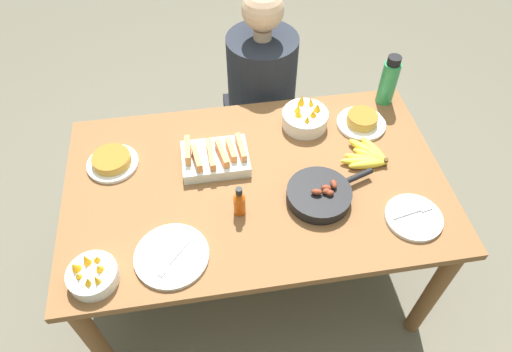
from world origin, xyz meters
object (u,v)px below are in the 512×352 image
at_px(melon_tray, 215,158).
at_px(hot_sauce_bottle, 239,202).
at_px(skillet, 320,195).
at_px(fruit_bowl_citrus, 92,275).
at_px(frittata_plate_side, 112,161).
at_px(fruit_bowl_mango, 305,118).
at_px(water_bottle, 389,81).
at_px(frittata_plate_center, 362,121).
at_px(empty_plate_near_front, 172,256).
at_px(person_figure, 262,113).
at_px(banana_bunch, 368,157).
at_px(empty_plate_far_left, 414,217).

height_order(melon_tray, hot_sauce_bottle, hot_sauce_bottle).
relative_size(skillet, fruit_bowl_citrus, 2.14).
height_order(frittata_plate_side, fruit_bowl_mango, fruit_bowl_mango).
bearing_deg(frittata_plate_side, water_bottle, 9.75).
bearing_deg(frittata_plate_side, frittata_plate_center, 3.69).
bearing_deg(water_bottle, empty_plate_near_front, -145.89).
distance_m(fruit_bowl_mango, hot_sauce_bottle, 0.56).
relative_size(frittata_plate_center, fruit_bowl_citrus, 1.28).
height_order(melon_tray, empty_plate_near_front, melon_tray).
distance_m(frittata_plate_side, water_bottle, 1.28).
xyz_separation_m(empty_plate_near_front, fruit_bowl_citrus, (-0.27, -0.05, 0.03)).
height_order(melon_tray, fruit_bowl_mango, fruit_bowl_mango).
bearing_deg(fruit_bowl_mango, person_figure, 107.44).
bearing_deg(banana_bunch, hot_sauce_bottle, -162.23).
bearing_deg(banana_bunch, frittata_plate_center, 80.33).
bearing_deg(empty_plate_near_front, empty_plate_far_left, 1.52).
bearing_deg(melon_tray, person_figure, 62.95).
xyz_separation_m(fruit_bowl_citrus, hot_sauce_bottle, (0.53, 0.21, 0.03)).
distance_m(banana_bunch, fruit_bowl_citrus, 1.17).
distance_m(empty_plate_near_front, fruit_bowl_citrus, 0.27).
distance_m(empty_plate_near_front, fruit_bowl_mango, 0.86).
relative_size(banana_bunch, melon_tray, 0.76).
distance_m(frittata_plate_side, empty_plate_near_front, 0.53).
bearing_deg(water_bottle, hot_sauce_bottle, -144.81).
relative_size(banana_bunch, hot_sauce_bottle, 1.47).
relative_size(fruit_bowl_citrus, hot_sauce_bottle, 1.21).
bearing_deg(banana_bunch, water_bottle, 61.56).
relative_size(skillet, fruit_bowl_mango, 1.80).
xyz_separation_m(empty_plate_far_left, hot_sauce_bottle, (-0.65, 0.14, 0.05)).
bearing_deg(fruit_bowl_citrus, frittata_plate_side, 85.64).
xyz_separation_m(skillet, empty_plate_far_left, (0.33, -0.15, -0.02)).
bearing_deg(empty_plate_far_left, fruit_bowl_mango, 117.22).
bearing_deg(fruit_bowl_citrus, empty_plate_far_left, 3.42).
xyz_separation_m(skillet, hot_sauce_bottle, (-0.32, -0.01, 0.03)).
xyz_separation_m(melon_tray, empty_plate_near_front, (-0.20, -0.43, -0.03)).
bearing_deg(fruit_bowl_citrus, fruit_bowl_mango, 35.86).
xyz_separation_m(banana_bunch, fruit_bowl_citrus, (-1.11, -0.39, 0.01)).
relative_size(empty_plate_far_left, fruit_bowl_mango, 1.06).
relative_size(empty_plate_far_left, hot_sauce_bottle, 1.53).
xyz_separation_m(frittata_plate_center, empty_plate_near_front, (-0.88, -0.55, -0.02)).
height_order(melon_tray, skillet, melon_tray).
height_order(skillet, fruit_bowl_citrus, fruit_bowl_citrus).
height_order(skillet, empty_plate_far_left, skillet).
relative_size(skillet, empty_plate_far_left, 1.70).
xyz_separation_m(skillet, frittata_plate_center, (0.29, 0.38, -0.00)).
height_order(banana_bunch, melon_tray, melon_tray).
bearing_deg(melon_tray, banana_bunch, -7.36).
relative_size(frittata_plate_center, person_figure, 0.18).
bearing_deg(empty_plate_near_front, hot_sauce_bottle, 30.87).
xyz_separation_m(skillet, empty_plate_near_front, (-0.59, -0.17, -0.02)).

